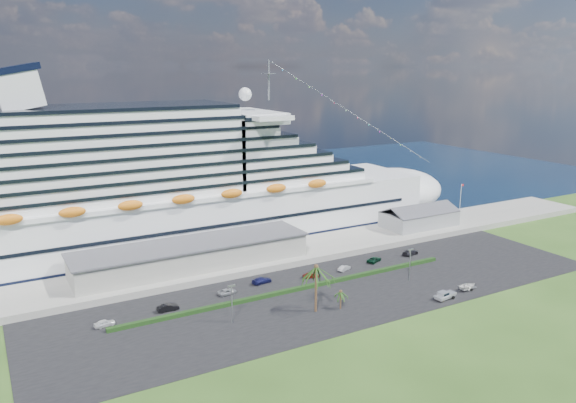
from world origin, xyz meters
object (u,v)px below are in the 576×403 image
parked_car_3 (262,280)px  boat_trailer (468,286)px  cruise_ship (174,191)px  pickup_truck (445,295)px

parked_car_3 → boat_trailer: size_ratio=0.94×
cruise_ship → boat_trailer: cruise_ship is taller
pickup_truck → boat_trailer: 8.86m
cruise_ship → parked_car_3: bearing=-77.7°
parked_car_3 → pickup_truck: bearing=-140.0°
pickup_truck → boat_trailer: pickup_truck is taller
cruise_ship → parked_car_3: cruise_ship is taller
cruise_ship → parked_car_3: (8.64, -39.64, -15.82)m
parked_car_3 → boat_trailer: boat_trailer is taller
parked_car_3 → boat_trailer: bearing=-132.1°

